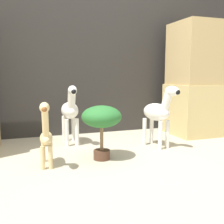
{
  "coord_description": "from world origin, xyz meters",
  "views": [
    {
      "loc": [
        -0.77,
        -2.08,
        0.77
      ],
      "look_at": [
        0.14,
        0.59,
        0.37
      ],
      "focal_mm": 42.0,
      "sensor_mm": 36.0,
      "label": 1
    }
  ],
  "objects_px": {
    "zebra_right": "(159,112)",
    "potted_palm_front": "(102,119)",
    "giraffe_figurine": "(46,134)",
    "zebra_left": "(70,110)"
  },
  "relations": [
    {
      "from": "zebra_left",
      "to": "potted_palm_front",
      "type": "xyz_separation_m",
      "value": [
        0.17,
        -0.62,
        -0.01
      ]
    },
    {
      "from": "giraffe_figurine",
      "to": "zebra_right",
      "type": "bearing_deg",
      "value": 11.86
    },
    {
      "from": "zebra_right",
      "to": "giraffe_figurine",
      "type": "height_order",
      "value": "zebra_right"
    },
    {
      "from": "potted_palm_front",
      "to": "zebra_left",
      "type": "bearing_deg",
      "value": 105.63
    },
    {
      "from": "giraffe_figurine",
      "to": "zebra_left",
      "type": "bearing_deg",
      "value": 64.53
    },
    {
      "from": "potted_palm_front",
      "to": "zebra_right",
      "type": "bearing_deg",
      "value": 16.08
    },
    {
      "from": "zebra_right",
      "to": "zebra_left",
      "type": "relative_size",
      "value": 1.0
    },
    {
      "from": "zebra_left",
      "to": "giraffe_figurine",
      "type": "bearing_deg",
      "value": -115.47
    },
    {
      "from": "zebra_left",
      "to": "giraffe_figurine",
      "type": "xyz_separation_m",
      "value": [
        -0.32,
        -0.67,
        -0.1
      ]
    },
    {
      "from": "zebra_right",
      "to": "potted_palm_front",
      "type": "distance_m",
      "value": 0.71
    }
  ]
}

